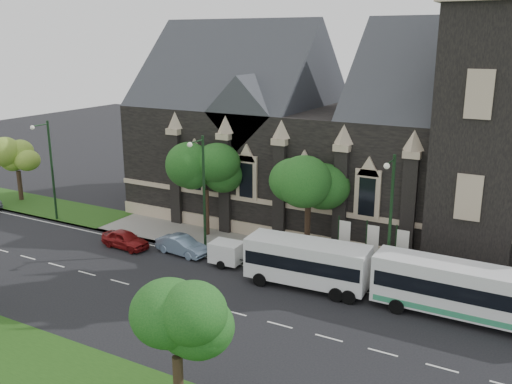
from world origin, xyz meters
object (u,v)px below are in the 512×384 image
Objects in this scene: banner_flag_center at (370,244)px; car_far_red at (125,239)px; tour_coach at (472,292)px; street_lamp_far at (50,165)px; box_trailer at (227,252)px; tree_walk_far at (19,156)px; tree_walk_left at (209,168)px; banner_flag_left at (342,239)px; shuttle_bus at (307,261)px; tree_walk_right at (312,180)px; banner_flag_right at (400,249)px; street_lamp_mid at (202,188)px; street_lamp_near at (390,217)px; tree_park_east at (182,322)px; sedan at (182,245)px.

banner_flag_center is 18.78m from car_far_red.
car_far_red is at bearing -178.47° from tour_coach.
box_trailer is (18.72, -1.11, -4.13)m from street_lamp_far.
car_far_red is at bearing -11.29° from street_lamp_far.
tree_walk_far is at bearing 78.14° from car_far_red.
street_lamp_far is (-14.20, -3.61, -0.62)m from tree_walk_left.
tour_coach is at bearing -84.47° from car_far_red.
shuttle_bus is at bearing -106.34° from banner_flag_left.
tree_walk_right is 23.50m from street_lamp_far.
tree_walk_right is 8.05m from banner_flag_right.
tree_walk_right reaches higher than car_far_red.
tree_walk_right reaches higher than shuttle_bus.
banner_flag_left is at bearing 70.14° from shuttle_bus.
banner_flag_left is 3.74m from shuttle_bus.
banner_flag_left reaches higher than tour_coach.
banner_flag_center is at bearing 14.82° from box_trailer.
car_far_red is at bearing -161.60° from street_lamp_mid.
banner_flag_left is (34.11, -1.18, -2.24)m from tree_walk_far.
tree_walk_left is 1.91× the size of banner_flag_right.
banner_flag_right is (2.00, 0.00, 0.00)m from banner_flag_center.
street_lamp_near is 0.80× the size of tour_coach.
street_lamp_far reaches higher than car_far_red.
street_lamp_mid reaches higher than tree_walk_right.
tree_park_east is at bearing -121.36° from tour_coach.
tree_walk_far is at bearing 175.34° from street_lamp_near.
tree_walk_right is 0.87× the size of street_lamp_mid.
tour_coach is at bearing -22.16° from tree_walk_right.
tree_walk_right is at bearing 0.06° from tree_walk_left.
banner_flag_center is at bearing -73.91° from car_far_red.
street_lamp_mid is 1.00× the size of street_lamp_far.
car_far_red is (-15.25, -0.36, -1.09)m from shuttle_bus.
shuttle_bus is (-5.04, -3.55, -0.60)m from banner_flag_right.
street_lamp_far reaches higher than banner_flag_left.
street_lamp_near is 2.22× the size of car_far_red.
street_lamp_near is at bearing -80.48° from sedan.
banner_flag_right reaches higher than sedan.
sedan is (14.65, -0.94, -4.41)m from street_lamp_far.
tree_walk_right is 31.06m from tree_walk_far.
tree_walk_left is at bearing 11.66° from sedan.
tour_coach is 16.68m from box_trailer.
car_far_red is (-16.18, 14.42, -3.93)m from tree_park_east.
box_trailer is (4.52, -4.72, -4.76)m from tree_walk_left.
tree_park_east is 1.93× the size of box_trailer.
banner_flag_left is at bearing -1.97° from tree_walk_far.
street_lamp_mid reaches higher than banner_flag_center.
car_far_red is at bearing -174.30° from street_lamp_near.
street_lamp_mid is at bearing -153.35° from tree_walk_right.
tree_park_east reaches higher than box_trailer.
street_lamp_far is 1.10× the size of shuttle_bus.
tour_coach is 2.77× the size of car_far_red.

